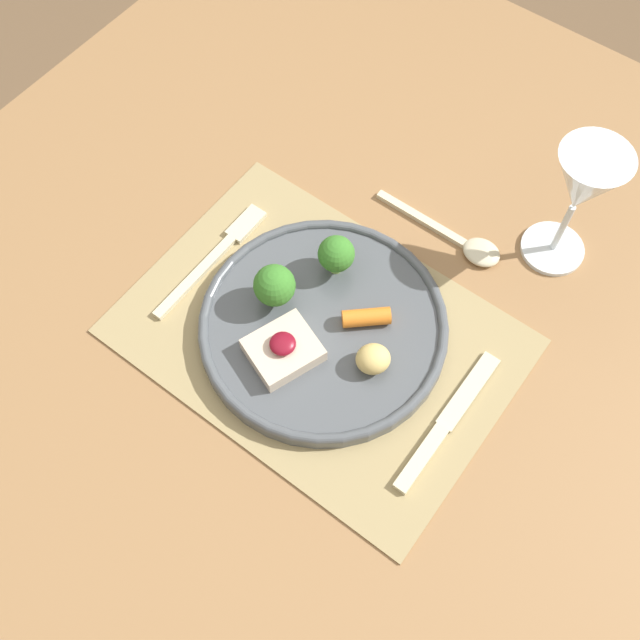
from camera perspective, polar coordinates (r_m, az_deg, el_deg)
ground_plane at (r=1.57m, az=-0.05°, el=-13.66°), size 8.00×8.00×0.00m
dining_table at (r=0.94m, az=-0.08°, el=-3.76°), size 1.11×1.24×0.76m
placemat at (r=0.86m, az=-0.09°, el=-1.24°), size 0.43×0.31×0.00m
dinner_plate at (r=0.85m, az=-0.13°, el=-0.11°), size 0.28×0.28×0.07m
fork at (r=0.92m, az=-7.78°, el=5.09°), size 0.02×0.19×0.01m
knife at (r=0.82m, az=9.23°, el=-8.24°), size 0.02×0.19×0.01m
spoon at (r=0.93m, az=10.99°, el=5.77°), size 0.17×0.04×0.01m
wine_glass_near at (r=0.87m, az=19.36°, el=9.47°), size 0.08×0.08×0.17m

